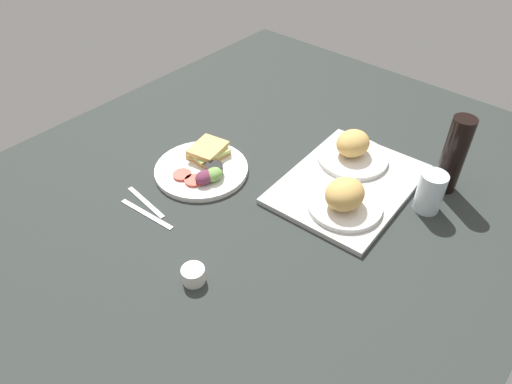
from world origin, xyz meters
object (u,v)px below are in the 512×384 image
bread_plate_near (353,150)px  bread_plate_far (345,198)px  drinking_glass (430,192)px  espresso_cup (193,275)px  serving_tray (348,184)px  soda_bottle (454,155)px  plate_with_salad (204,167)px  fork (146,202)px  knife (146,214)px

bread_plate_near → bread_plate_far: size_ratio=1.06×
drinking_glass → espresso_cup: 67.00cm
serving_tray → bread_plate_far: 12.48cm
soda_bottle → espresso_cup: soda_bottle is taller
bread_plate_far → drinking_glass: (-16.53, 16.53, 0.75)cm
plate_with_salad → espresso_cup: plate_with_salad is taller
serving_tray → bread_plate_near: bread_plate_near is taller
espresso_cup → soda_bottle: bearing=156.9°
bread_plate_far → soda_bottle: bearing=149.7°
bread_plate_far → plate_with_salad: bread_plate_far is taller
plate_with_salad → fork: 20.85cm
plate_with_salad → knife: 23.76cm
plate_with_salad → soda_bottle: soda_bottle is taller
serving_tray → plate_with_salad: plate_with_salad is taller
knife → serving_tray: bearing=48.0°
knife → soda_bottle: bearing=43.7°
soda_bottle → espresso_cup: bearing=-23.1°
bread_plate_near → drinking_glass: 27.44cm
fork → plate_with_salad: bearing=89.8°
plate_with_salad → bread_plate_far: bearing=106.2°
soda_bottle → knife: (64.03, -56.82, -11.51)cm
serving_tray → soda_bottle: size_ratio=1.91×
bread_plate_far → fork: 55.37cm
drinking_glass → soda_bottle: bearing=-179.8°
serving_tray → plate_with_salad: (22.72, -36.91, 0.92)cm
bread_plate_near → knife: bread_plate_near is taller
bread_plate_near → bread_plate_far: bearing=26.6°
fork → serving_tray: bearing=54.3°
bread_plate_far → bread_plate_near: bearing=-153.4°
plate_with_salad → knife: bearing=3.8°
bread_plate_far → soda_bottle: size_ratio=0.87×
soda_bottle → bread_plate_far: bearing=-30.3°
plate_with_salad → fork: bearing=-6.7°
bread_plate_near → drinking_glass: (4.46, 27.05, 1.13)cm
fork → knife: (3.00, 4.00, 0.00)cm
serving_tray → knife: size_ratio=2.37×
plate_with_salad → serving_tray: bearing=121.6°
soda_bottle → knife: bearing=-41.6°
drinking_glass → espresso_cup: drinking_glass is taller
espresso_cup → knife: size_ratio=0.29×
bread_plate_far → espresso_cup: size_ratio=3.66×
bread_plate_far → fork: bread_plate_far is taller
serving_tray → bread_plate_far: (10.57, 5.00, 4.37)cm
serving_tray → knife: bearing=-37.3°
serving_tray → fork: 58.56cm
bread_plate_near → bread_plate_far: bread_plate_far is taller
bread_plate_near → bread_plate_far: 23.48cm
fork → knife: bearing=-30.4°
serving_tray → bread_plate_far: bread_plate_far is taller
drinking_glass → knife: bearing=-47.4°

